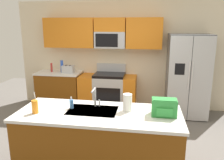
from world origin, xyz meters
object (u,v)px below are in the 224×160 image
object	(u,v)px
pepper_mill	(52,67)
drink_cup_orange	(35,107)
sink_faucet	(95,96)
bottle_blue	(62,66)
refrigerator	(187,76)
backpack	(164,107)
soap_dispenser	(71,104)
toaster	(68,69)
paper_towel_roll	(127,102)
range_oven	(108,92)

from	to	relation	value
pepper_mill	drink_cup_orange	size ratio (longest dim) A/B	0.73
sink_faucet	bottle_blue	bearing A→B (deg)	121.38
refrigerator	backpack	distance (m)	2.42
refrigerator	bottle_blue	size ratio (longest dim) A/B	6.25
refrigerator	soap_dispenser	bearing A→B (deg)	-130.30
pepper_mill	soap_dispenser	distance (m)	2.68
drink_cup_orange	soap_dispenser	xyz separation A→B (m)	(0.42, 0.25, -0.02)
soap_dispenser	backpack	xyz separation A→B (m)	(1.28, -0.06, 0.05)
toaster	pepper_mill	xyz separation A→B (m)	(-0.44, 0.05, 0.02)
toaster	soap_dispenser	size ratio (longest dim) A/B	1.65
drink_cup_orange	paper_towel_roll	size ratio (longest dim) A/B	1.24
toaster	pepper_mill	distance (m)	0.45
backpack	bottle_blue	bearing A→B (deg)	134.13
paper_towel_roll	sink_faucet	bearing A→B (deg)	170.33
pepper_mill	paper_towel_roll	bearing A→B (deg)	-47.73
bottle_blue	drink_cup_orange	bearing A→B (deg)	-76.69
paper_towel_roll	backpack	bearing A→B (deg)	-10.27
soap_dispenser	sink_faucet	bearing A→B (deg)	19.58
refrigerator	soap_dispenser	world-z (taller)	refrigerator
range_oven	drink_cup_orange	size ratio (longest dim) A/B	4.56
pepper_mill	paper_towel_roll	distance (m)	3.12
soap_dispenser	refrigerator	bearing A→B (deg)	49.70
range_oven	pepper_mill	size ratio (longest dim) A/B	6.21
toaster	backpack	distance (m)	3.18
range_oven	soap_dispenser	bearing A→B (deg)	-92.57
paper_towel_roll	pepper_mill	bearing A→B (deg)	132.27
toaster	sink_faucet	distance (m)	2.48
drink_cup_orange	paper_towel_roll	world-z (taller)	drink_cup_orange
soap_dispenser	backpack	size ratio (longest dim) A/B	0.53
sink_faucet	soap_dispenser	bearing A→B (deg)	-160.42
range_oven	bottle_blue	size ratio (longest dim) A/B	4.59
pepper_mill	sink_faucet	xyz separation A→B (m)	(1.63, -2.23, 0.06)
refrigerator	sink_faucet	xyz separation A→B (m)	(-1.61, -2.16, 0.14)
range_oven	paper_towel_roll	size ratio (longest dim) A/B	5.67
range_oven	toaster	size ratio (longest dim) A/B	4.86
paper_towel_roll	drink_cup_orange	bearing A→B (deg)	-167.02
sink_faucet	paper_towel_roll	xyz separation A→B (m)	(0.47, -0.08, -0.05)
paper_towel_roll	backpack	distance (m)	0.50
bottle_blue	sink_faucet	distance (m)	2.59
soap_dispenser	backpack	bearing A→B (deg)	-2.50
range_oven	backpack	size ratio (longest dim) A/B	4.25
pepper_mill	sink_faucet	world-z (taller)	sink_faucet
range_oven	pepper_mill	distance (m)	1.52
range_oven	drink_cup_orange	distance (m)	2.70
range_oven	sink_faucet	size ratio (longest dim) A/B	4.82
toaster	soap_dispenser	bearing A→B (deg)	-69.31
toaster	paper_towel_roll	bearing A→B (deg)	-53.78
range_oven	toaster	bearing A→B (deg)	-176.90
drink_cup_orange	sink_faucet	bearing A→B (deg)	25.93
range_oven	paper_towel_roll	distance (m)	2.48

